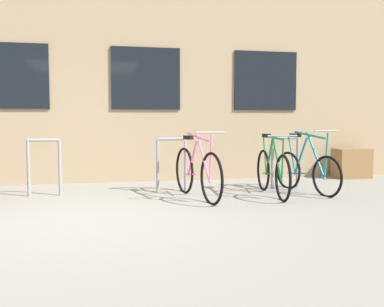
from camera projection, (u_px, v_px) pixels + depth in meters
name	position (u px, v px, depth m)	size (l,w,h in m)	color
ground_plane	(75.00, 221.00, 5.17)	(42.00, 42.00, 0.00)	gray
storefront_building	(85.00, 79.00, 11.78)	(28.00, 7.55, 4.56)	tan
bike_rack	(110.00, 161.00, 7.08)	(6.52, 0.05, 0.89)	gray
bicycle_pink	(197.00, 172.00, 6.70)	(0.46, 1.83, 1.03)	black
bicycle_green	(272.00, 171.00, 6.98)	(0.44, 1.76, 0.98)	black
bicycle_teal	(306.00, 170.00, 7.24)	(0.52, 1.57, 1.04)	black
planter_box	(352.00, 163.00, 9.06)	(0.70, 0.44, 0.60)	olive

